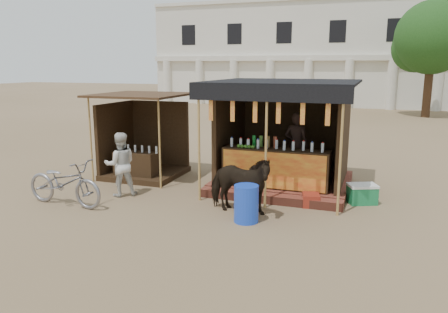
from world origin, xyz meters
name	(u,v)px	position (x,y,z in m)	size (l,w,h in m)	color
ground	(197,225)	(0.00, 0.00, 0.00)	(120.00, 120.00, 0.00)	#846B4C
main_stall	(284,149)	(1.02, 3.36, 1.03)	(3.60, 3.61, 2.78)	brown
secondary_stall	(140,146)	(-3.17, 3.24, 0.85)	(2.40, 2.40, 2.38)	#352313
cow	(239,184)	(0.58, 0.96, 0.65)	(0.71, 1.55, 1.31)	black
motorbike	(64,183)	(-3.36, 0.17, 0.54)	(0.72, 2.05, 1.08)	gray
bystander	(120,164)	(-2.57, 1.27, 0.79)	(0.77, 0.60, 1.57)	silver
blue_barrel	(246,204)	(0.87, 0.53, 0.39)	(0.50, 0.50, 0.77)	blue
red_crate	(311,200)	(1.97, 2.00, 0.14)	(0.37, 0.44, 0.29)	maroon
cooler	(362,194)	(3.05, 2.60, 0.23)	(0.76, 0.66, 0.46)	#1B7C45
background_building	(316,55)	(-2.00, 29.94, 3.98)	(26.00, 7.45, 8.18)	silver
tree	(429,40)	(5.81, 22.14, 4.63)	(4.50, 4.40, 7.00)	#382314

